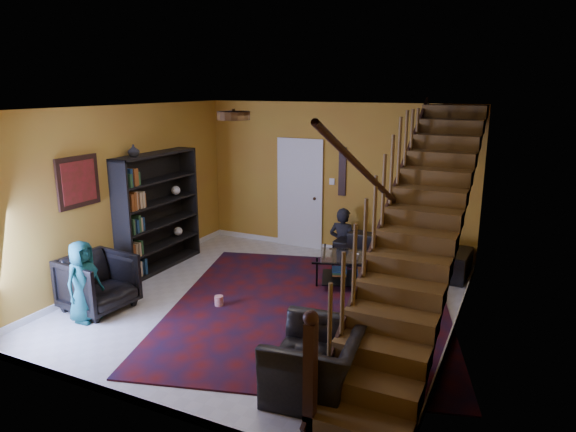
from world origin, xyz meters
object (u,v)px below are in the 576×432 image
(armchair_left, at_px, (98,283))
(armchair_right, at_px, (316,362))
(bookshelf, at_px, (159,213))
(sofa, at_px, (402,251))
(coffee_table, at_px, (363,269))

(armchair_left, height_order, armchair_right, armchair_left)
(bookshelf, bearing_deg, armchair_left, -78.81)
(sofa, relative_size, armchair_right, 2.12)
(armchair_right, bearing_deg, coffee_table, -177.99)
(armchair_left, xyz_separation_m, armchair_right, (3.55, -0.57, -0.05))
(armchair_right, bearing_deg, bookshelf, -127.59)
(armchair_right, bearing_deg, armchair_left, -105.50)
(armchair_right, xyz_separation_m, coffee_table, (-0.44, 2.99, -0.05))
(sofa, distance_m, coffee_table, 1.13)
(armchair_right, distance_m, coffee_table, 3.02)
(sofa, distance_m, armchair_left, 4.93)
(bookshelf, xyz_separation_m, sofa, (3.83, 1.70, -0.64))
(armchair_left, distance_m, armchair_right, 3.60)
(sofa, relative_size, armchair_left, 2.56)
(bookshelf, relative_size, sofa, 0.90)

